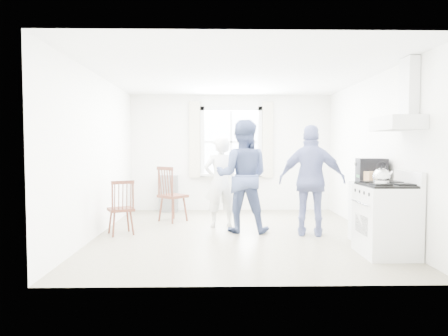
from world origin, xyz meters
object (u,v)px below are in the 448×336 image
(windsor_chair_b, at_px, (168,188))
(low_cabinet, at_px, (371,213))
(windsor_chair_a, at_px, (122,202))
(gas_stove, at_px, (386,219))
(person_left, at_px, (220,182))
(stereo_stack, at_px, (371,170))
(person_mid, at_px, (243,176))
(person_right, at_px, (312,180))

(windsor_chair_b, bearing_deg, low_cabinet, -27.88)
(windsor_chair_a, height_order, windsor_chair_b, windsor_chair_b)
(windsor_chair_b, bearing_deg, gas_stove, -37.31)
(person_left, bearing_deg, gas_stove, 126.55)
(stereo_stack, bearing_deg, low_cabinet, -107.45)
(windsor_chair_b, bearing_deg, person_mid, -33.46)
(stereo_stack, distance_m, person_right, 0.92)
(gas_stove, xyz_separation_m, stereo_stack, (0.09, 0.78, 0.60))
(windsor_chair_b, height_order, person_left, person_left)
(person_left, distance_m, person_mid, 0.57)
(low_cabinet, bearing_deg, windsor_chair_a, 171.80)
(low_cabinet, height_order, person_mid, person_mid)
(windsor_chair_a, xyz_separation_m, windsor_chair_b, (0.61, 1.16, 0.10))
(gas_stove, xyz_separation_m, person_mid, (-1.80, 1.51, 0.46))
(gas_stove, distance_m, windsor_chair_b, 3.98)
(gas_stove, bearing_deg, stereo_stack, 83.13)
(gas_stove, distance_m, low_cabinet, 0.70)
(windsor_chair_b, xyz_separation_m, person_right, (2.45, -1.22, 0.24))
(person_mid, bearing_deg, windsor_chair_b, -24.59)
(windsor_chair_a, relative_size, windsor_chair_b, 0.84)
(low_cabinet, xyz_separation_m, person_mid, (-1.87, 0.81, 0.49))
(windsor_chair_a, bearing_deg, person_right, -1.19)
(windsor_chair_a, height_order, person_mid, person_mid)
(low_cabinet, xyz_separation_m, person_right, (-0.78, 0.49, 0.45))
(gas_stove, bearing_deg, person_right, 120.79)
(low_cabinet, relative_size, person_mid, 0.48)
(person_left, bearing_deg, stereo_stack, 141.22)
(stereo_stack, relative_size, person_left, 0.28)
(low_cabinet, bearing_deg, stereo_stack, 72.55)
(person_right, bearing_deg, windsor_chair_b, -12.78)
(gas_stove, distance_m, person_left, 2.92)
(stereo_stack, relative_size, person_right, 0.25)
(windsor_chair_a, distance_m, person_left, 1.75)
(person_left, height_order, person_right, person_right)
(gas_stove, height_order, windsor_chair_b, gas_stove)
(stereo_stack, height_order, person_left, person_left)
(low_cabinet, bearing_deg, person_left, 151.38)
(gas_stove, height_order, low_cabinet, gas_stove)
(low_cabinet, distance_m, stereo_stack, 0.64)
(stereo_stack, distance_m, person_mid, 2.04)
(windsor_chair_b, height_order, person_right, person_right)
(windsor_chair_a, height_order, person_right, person_right)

